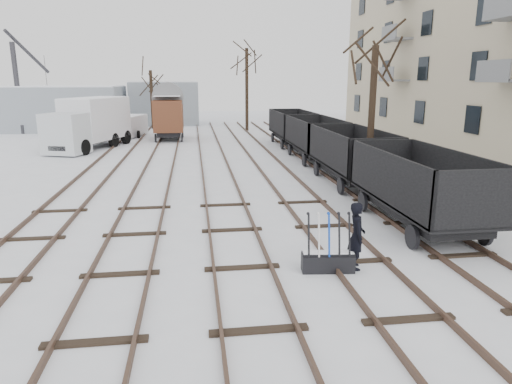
# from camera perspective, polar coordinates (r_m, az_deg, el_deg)

# --- Properties ---
(ground) EXTENTS (120.00, 120.00, 0.00)m
(ground) POSITION_cam_1_polar(r_m,az_deg,el_deg) (11.70, -1.75, -9.56)
(ground) COLOR white
(ground) RESTS_ON ground
(tracks) EXTENTS (13.90, 52.00, 0.16)m
(tracks) POSITION_cam_1_polar(r_m,az_deg,el_deg) (24.81, -5.12, 3.17)
(tracks) COLOR black
(tracks) RESTS_ON ground
(shed_left) EXTENTS (10.00, 8.00, 4.10)m
(shed_left) POSITION_cam_1_polar(r_m,az_deg,el_deg) (48.24, -22.40, 9.74)
(shed_left) COLOR #8A939C
(shed_left) RESTS_ON ground
(shed_right) EXTENTS (7.00, 6.00, 4.50)m
(shed_right) POSITION_cam_1_polar(r_m,az_deg,el_deg) (50.82, -11.26, 10.89)
(shed_right) COLOR #8A939C
(shed_right) RESTS_ON ground
(ground_frame) EXTENTS (1.34, 0.56, 1.49)m
(ground_frame) POSITION_cam_1_polar(r_m,az_deg,el_deg) (11.59, 8.97, -8.45)
(ground_frame) COLOR black
(ground_frame) RESTS_ON ground
(worker) EXTENTS (0.51, 0.69, 1.72)m
(worker) POSITION_cam_1_polar(r_m,az_deg,el_deg) (11.71, 12.47, -5.36)
(worker) COLOR black
(worker) RESTS_ON ground
(freight_wagon_a) EXTENTS (2.41, 6.02, 2.46)m
(freight_wagon_a) POSITION_cam_1_polar(r_m,az_deg,el_deg) (15.58, 19.62, -0.75)
(freight_wagon_a) COLOR black
(freight_wagon_a) RESTS_ON ground
(freight_wagon_b) EXTENTS (2.41, 6.02, 2.46)m
(freight_wagon_b) POSITION_cam_1_polar(r_m,az_deg,el_deg) (21.32, 11.82, 3.54)
(freight_wagon_b) COLOR black
(freight_wagon_b) RESTS_ON ground
(freight_wagon_c) EXTENTS (2.41, 6.02, 2.46)m
(freight_wagon_c) POSITION_cam_1_polar(r_m,az_deg,el_deg) (27.36, 7.37, 5.95)
(freight_wagon_c) COLOR black
(freight_wagon_c) RESTS_ON ground
(freight_wagon_d) EXTENTS (2.41, 6.02, 2.46)m
(freight_wagon_d) POSITION_cam_1_polar(r_m,az_deg,el_deg) (33.53, 4.52, 7.46)
(freight_wagon_d) COLOR black
(freight_wagon_d) RESTS_ON ground
(box_van_wagon) EXTENTS (2.41, 4.55, 3.48)m
(box_van_wagon) POSITION_cam_1_polar(r_m,az_deg,el_deg) (37.12, -10.85, 9.56)
(box_van_wagon) COLOR black
(box_van_wagon) RESTS_ON ground
(lorry) EXTENTS (4.18, 7.98, 3.46)m
(lorry) POSITION_cam_1_polar(r_m,az_deg,el_deg) (33.46, -20.07, 8.11)
(lorry) COLOR black
(lorry) RESTS_ON ground
(panel_van) EXTENTS (2.67, 4.28, 1.75)m
(panel_van) POSITION_cam_1_polar(r_m,az_deg,el_deg) (39.95, -15.49, 8.00)
(panel_van) COLOR silver
(panel_van) RESTS_ON ground
(crane) EXTENTS (2.31, 5.27, 8.85)m
(crane) POSITION_cam_1_polar(r_m,az_deg,el_deg) (46.59, -27.36, 9.48)
(crane) COLOR #2E2E33
(crane) RESTS_ON ground
(tree_near) EXTENTS (0.30, 0.30, 6.09)m
(tree_near) POSITION_cam_1_polar(r_m,az_deg,el_deg) (21.08, 14.24, 9.07)
(tree_near) COLOR black
(tree_near) RESTS_ON ground
(tree_far_left) EXTENTS (0.30, 0.30, 5.53)m
(tree_far_left) POSITION_cam_1_polar(r_m,az_deg,el_deg) (45.83, -12.88, 11.16)
(tree_far_left) COLOR black
(tree_far_left) RESTS_ON ground
(tree_far_right) EXTENTS (0.30, 0.30, 7.43)m
(tree_far_right) POSITION_cam_1_polar(r_m,az_deg,el_deg) (43.07, -1.16, 12.61)
(tree_far_right) COLOR black
(tree_far_right) RESTS_ON ground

